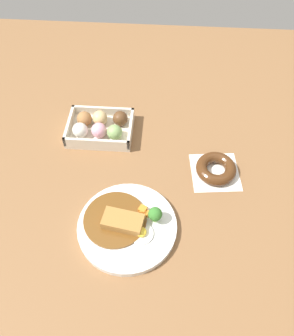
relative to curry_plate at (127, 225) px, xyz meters
The scene contains 4 objects.
ground_plane 0.13m from the curry_plate, 100.76° to the right, with size 1.60×1.60×0.00m, color brown.
curry_plate is the anchor object (origin of this frame).
donut_box 0.33m from the curry_plate, 70.07° to the right, with size 0.19×0.14×0.06m.
chocolate_ring_donut 0.29m from the curry_plate, 140.48° to the right, with size 0.14×0.14×0.03m.
Camera 1 is at (-0.05, 0.51, 0.76)m, focal length 35.98 mm.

